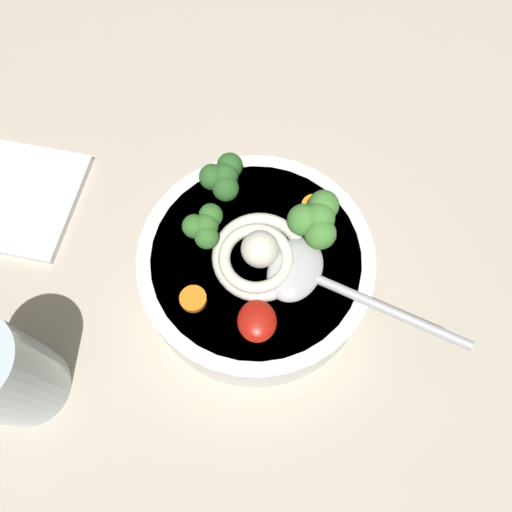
% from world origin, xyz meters
% --- Properties ---
extents(table_slab, '(1.23, 1.23, 0.03)m').
position_xyz_m(table_slab, '(0.00, 0.00, 0.01)').
color(table_slab, '#BCB29E').
rests_on(table_slab, ground).
extents(soup_bowl, '(0.21, 0.21, 0.05)m').
position_xyz_m(soup_bowl, '(-0.03, -0.02, 0.05)').
color(soup_bowl, white).
rests_on(soup_bowl, table_slab).
extents(noodle_pile, '(0.09, 0.09, 0.04)m').
position_xyz_m(noodle_pile, '(-0.02, -0.02, 0.09)').
color(noodle_pile, silver).
rests_on(noodle_pile, soup_bowl).
extents(soup_spoon, '(0.11, 0.17, 0.02)m').
position_xyz_m(soup_spoon, '(-0.00, 0.02, 0.09)').
color(soup_spoon, '#B7B7BC').
rests_on(soup_spoon, soup_bowl).
extents(chili_sauce_dollop, '(0.04, 0.03, 0.02)m').
position_xyz_m(chili_sauce_dollop, '(0.03, -0.03, 0.09)').
color(chili_sauce_dollop, '#B2190F').
rests_on(chili_sauce_dollop, soup_bowl).
extents(broccoli_floret_far, '(0.04, 0.03, 0.03)m').
position_xyz_m(broccoli_floret_far, '(-0.05, -0.07, 0.10)').
color(broccoli_floret_far, '#7A9E60').
rests_on(broccoli_floret_far, soup_bowl).
extents(broccoli_floret_right, '(0.04, 0.04, 0.04)m').
position_xyz_m(broccoli_floret_right, '(-0.09, -0.05, 0.10)').
color(broccoli_floret_right, '#7A9E60').
rests_on(broccoli_floret_right, soup_bowl).
extents(broccoli_floret_near_spoon, '(0.05, 0.04, 0.04)m').
position_xyz_m(broccoli_floret_near_spoon, '(-0.05, 0.03, 0.10)').
color(broccoli_floret_near_spoon, '#7A9E60').
rests_on(broccoli_floret_near_spoon, soup_bowl).
extents(carrot_slice_beside_noodles, '(0.02, 0.02, 0.01)m').
position_xyz_m(carrot_slice_beside_noodles, '(0.01, -0.08, 0.08)').
color(carrot_slice_beside_noodles, orange).
rests_on(carrot_slice_beside_noodles, soup_bowl).
extents(carrot_slice_rear, '(0.02, 0.02, 0.01)m').
position_xyz_m(carrot_slice_rear, '(-0.07, 0.03, 0.08)').
color(carrot_slice_rear, orange).
rests_on(carrot_slice_rear, soup_bowl).
extents(drinking_glass, '(0.07, 0.07, 0.11)m').
position_xyz_m(drinking_glass, '(0.07, -0.22, 0.08)').
color(drinking_glass, silver).
rests_on(drinking_glass, table_slab).
extents(folded_napkin, '(0.15, 0.15, 0.01)m').
position_xyz_m(folded_napkin, '(-0.12, -0.26, 0.03)').
color(folded_napkin, white).
rests_on(folded_napkin, table_slab).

